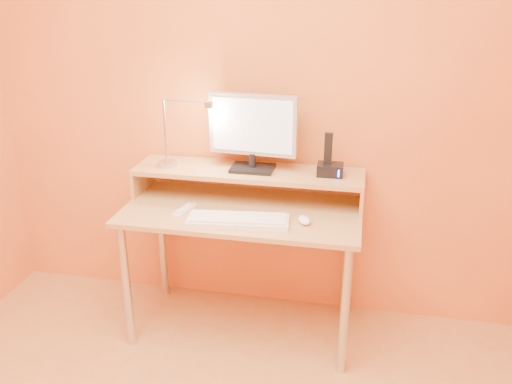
% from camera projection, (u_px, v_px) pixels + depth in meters
% --- Properties ---
extents(wall_back, '(3.00, 0.04, 2.50)m').
position_uv_depth(wall_back, '(255.00, 93.00, 2.75)').
color(wall_back, '#EC8644').
rests_on(wall_back, floor).
extents(desk_leg_fl, '(0.04, 0.04, 0.69)m').
position_uv_depth(desk_leg_fl, '(126.00, 286.00, 2.67)').
color(desk_leg_fl, silver).
rests_on(desk_leg_fl, floor).
extents(desk_leg_fr, '(0.04, 0.04, 0.69)m').
position_uv_depth(desk_leg_fr, '(345.00, 312.00, 2.47)').
color(desk_leg_fr, silver).
rests_on(desk_leg_fr, floor).
extents(desk_leg_bl, '(0.04, 0.04, 0.69)m').
position_uv_depth(desk_leg_bl, '(162.00, 242.00, 3.13)').
color(desk_leg_bl, silver).
rests_on(desk_leg_bl, floor).
extents(desk_leg_br, '(0.04, 0.04, 0.69)m').
position_uv_depth(desk_leg_br, '(349.00, 261.00, 2.92)').
color(desk_leg_br, silver).
rests_on(desk_leg_br, floor).
extents(desk_lower, '(1.20, 0.60, 0.02)m').
position_uv_depth(desk_lower, '(242.00, 211.00, 2.66)').
color(desk_lower, tan).
rests_on(desk_lower, floor).
extents(shelf_riser_left, '(0.02, 0.30, 0.14)m').
position_uv_depth(shelf_riser_left, '(143.00, 178.00, 2.88)').
color(shelf_riser_left, tan).
rests_on(shelf_riser_left, desk_lower).
extents(shelf_riser_right, '(0.02, 0.30, 0.14)m').
position_uv_depth(shelf_riser_right, '(362.00, 195.00, 2.66)').
color(shelf_riser_right, tan).
rests_on(shelf_riser_right, desk_lower).
extents(desk_shelf, '(1.20, 0.30, 0.02)m').
position_uv_depth(desk_shelf, '(248.00, 172.00, 2.74)').
color(desk_shelf, tan).
rests_on(desk_shelf, desk_lower).
extents(monitor_foot, '(0.22, 0.16, 0.02)m').
position_uv_depth(monitor_foot, '(252.00, 168.00, 2.73)').
color(monitor_foot, black).
rests_on(monitor_foot, desk_shelf).
extents(monitor_neck, '(0.04, 0.04, 0.07)m').
position_uv_depth(monitor_neck, '(252.00, 160.00, 2.71)').
color(monitor_neck, black).
rests_on(monitor_neck, monitor_foot).
extents(monitor_panel, '(0.46, 0.07, 0.31)m').
position_uv_depth(monitor_panel, '(253.00, 125.00, 2.65)').
color(monitor_panel, '#AEAEB7').
rests_on(monitor_panel, monitor_neck).
extents(monitor_back, '(0.41, 0.04, 0.27)m').
position_uv_depth(monitor_back, '(254.00, 124.00, 2.68)').
color(monitor_back, black).
rests_on(monitor_back, monitor_panel).
extents(monitor_screen, '(0.42, 0.04, 0.27)m').
position_uv_depth(monitor_screen, '(252.00, 126.00, 2.64)').
color(monitor_screen, white).
rests_on(monitor_screen, monitor_panel).
extents(lamp_base, '(0.10, 0.10, 0.02)m').
position_uv_depth(lamp_base, '(167.00, 164.00, 2.79)').
color(lamp_base, silver).
rests_on(lamp_base, desk_shelf).
extents(lamp_post, '(0.01, 0.01, 0.33)m').
position_uv_depth(lamp_post, '(165.00, 131.00, 2.72)').
color(lamp_post, silver).
rests_on(lamp_post, lamp_base).
extents(lamp_arm, '(0.24, 0.01, 0.01)m').
position_uv_depth(lamp_arm, '(186.00, 101.00, 2.64)').
color(lamp_arm, silver).
rests_on(lamp_arm, lamp_post).
extents(lamp_head, '(0.04, 0.04, 0.03)m').
position_uv_depth(lamp_head, '(209.00, 105.00, 2.62)').
color(lamp_head, silver).
rests_on(lamp_head, lamp_arm).
extents(lamp_bulb, '(0.03, 0.03, 0.00)m').
position_uv_depth(lamp_bulb, '(209.00, 108.00, 2.63)').
color(lamp_bulb, '#FFEAC6').
rests_on(lamp_bulb, lamp_head).
extents(phone_dock, '(0.13, 0.10, 0.06)m').
position_uv_depth(phone_dock, '(330.00, 170.00, 2.65)').
color(phone_dock, black).
rests_on(phone_dock, desk_shelf).
extents(phone_handset, '(0.04, 0.03, 0.16)m').
position_uv_depth(phone_handset, '(328.00, 148.00, 2.61)').
color(phone_handset, black).
rests_on(phone_handset, phone_dock).
extents(phone_led, '(0.01, 0.00, 0.04)m').
position_uv_depth(phone_led, '(339.00, 174.00, 2.59)').
color(phone_led, '#2F56FF').
rests_on(phone_led, phone_dock).
extents(keyboard, '(0.50, 0.21, 0.02)m').
position_uv_depth(keyboard, '(238.00, 221.00, 2.50)').
color(keyboard, white).
rests_on(keyboard, desk_lower).
extents(mouse, '(0.09, 0.11, 0.03)m').
position_uv_depth(mouse, '(304.00, 220.00, 2.50)').
color(mouse, white).
rests_on(mouse, desk_lower).
extents(remote_control, '(0.08, 0.17, 0.02)m').
position_uv_depth(remote_control, '(184.00, 210.00, 2.62)').
color(remote_control, white).
rests_on(remote_control, desk_lower).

